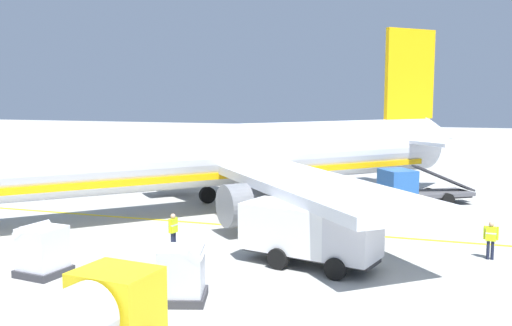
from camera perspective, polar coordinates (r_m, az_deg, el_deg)
airliner_foreground at (r=35.20m, az=-4.63°, el=0.58°), size 32.42×31.93×11.90m
service_truck_fuel at (r=15.87m, az=-17.58°, el=-15.22°), size 5.69×2.87×2.40m
service_truck_baggage at (r=38.64m, az=15.21°, el=-2.39°), size 5.20×6.26×2.63m
service_truck_catering at (r=24.46m, az=5.28°, el=-6.83°), size 3.59×6.18×2.59m
cargo_container_near at (r=24.84m, az=-20.45°, el=-8.18°), size 1.94×1.94×2.10m
cargo_container_mid at (r=20.70m, az=-7.34°, el=-10.90°), size 2.13×2.13×2.05m
crew_loader_left at (r=27.41m, az=22.30°, el=-6.83°), size 0.27×0.63×1.71m
crew_loader_right at (r=27.01m, az=-8.23°, el=-6.48°), size 0.62×0.31×1.77m
apron_guide_line at (r=31.38m, az=1.09°, el=-6.47°), size 0.30×60.00×0.01m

